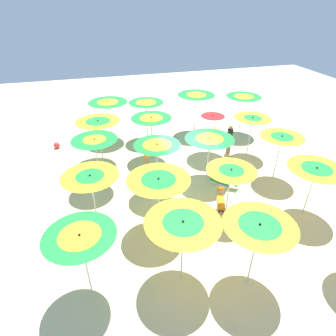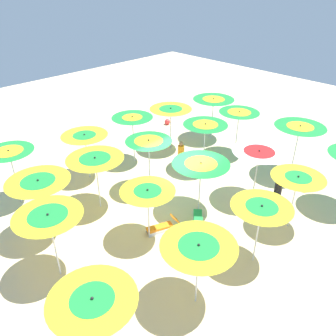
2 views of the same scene
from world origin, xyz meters
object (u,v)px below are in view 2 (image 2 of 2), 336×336
(beach_umbrella_9, at_px, (299,130))
(beachgoer_0, at_px, (181,156))
(beach_umbrella_5, at_px, (49,220))
(lounger_2, at_px, (299,180))
(beach_umbrella_2, at_px, (261,211))
(beach_umbrella_15, at_px, (9,155))
(beach_umbrella_8, at_px, (259,156))
(beach_umbrella_17, at_px, (132,121))
(beach_umbrella_7, at_px, (201,168))
(beach_umbrella_1, at_px, (198,251))
(beach_umbrella_11, at_px, (95,163))
(beach_umbrella_18, at_px, (171,112))
(beach_umbrella_12, at_px, (149,145))
(beach_umbrella_13, at_px, (205,128))
(beach_umbrella_10, at_px, (39,185))
(beach_ball, at_px, (167,122))
(beach_umbrella_16, at_px, (85,139))
(beach_umbrella_19, at_px, (213,103))
(beach_umbrella_3, at_px, (297,181))
(beach_umbrella_6, at_px, (148,195))
(beach_umbrella_0, at_px, (93,304))
(lounger_0, at_px, (198,219))
(beachgoer_1, at_px, (277,192))
(beach_umbrella_14, at_px, (239,115))
(lounger_1, at_px, (162,227))

(beach_umbrella_9, bearing_deg, beachgoer_0, -137.13)
(beach_umbrella_5, height_order, lounger_2, beach_umbrella_5)
(beach_umbrella_2, relative_size, beach_umbrella_15, 0.94)
(beach_umbrella_8, distance_m, lounger_2, 3.20)
(beach_umbrella_17, bearing_deg, beach_umbrella_7, -8.89)
(beach_umbrella_1, height_order, beach_umbrella_15, beach_umbrella_15)
(beach_umbrella_11, height_order, beach_umbrella_17, beach_umbrella_17)
(beach_umbrella_18, bearing_deg, beach_umbrella_12, -57.90)
(beach_umbrella_9, relative_size, beach_umbrella_13, 1.07)
(beach_umbrella_10, distance_m, beach_ball, 11.39)
(beach_umbrella_5, xyz_separation_m, beach_umbrella_12, (-1.59, 5.34, 0.01))
(beach_umbrella_13, xyz_separation_m, beach_umbrella_16, (-3.21, -4.44, -0.16))
(beach_umbrella_19, bearing_deg, beach_umbrella_12, -76.44)
(beach_umbrella_3, height_order, beach_umbrella_6, beach_umbrella_3)
(beach_umbrella_10, distance_m, lounger_2, 11.08)
(beach_umbrella_7, relative_size, beach_umbrella_9, 0.88)
(beach_umbrella_8, bearing_deg, beach_umbrella_0, -81.23)
(lounger_0, xyz_separation_m, lounger_2, (1.42, 5.37, -0.01))
(beach_umbrella_18, distance_m, lounger_2, 7.11)
(beachgoer_0, height_order, beach_ball, beachgoer_0)
(beach_umbrella_8, height_order, beach_umbrella_10, beach_umbrella_10)
(beach_umbrella_9, bearing_deg, beach_umbrella_2, -72.89)
(beach_umbrella_13, relative_size, beach_umbrella_15, 0.96)
(beach_umbrella_12, relative_size, beachgoer_1, 1.49)
(beach_umbrella_6, distance_m, lounger_0, 2.64)
(beach_umbrella_16, relative_size, beach_umbrella_18, 0.96)
(beach_umbrella_6, relative_size, beach_umbrella_9, 0.84)
(beach_umbrella_14, height_order, beach_ball, beach_umbrella_14)
(beach_umbrella_8, bearing_deg, beach_umbrella_10, -118.56)
(beach_umbrella_16, bearing_deg, beach_umbrella_17, 82.98)
(beach_umbrella_16, bearing_deg, beach_umbrella_11, -23.48)
(beach_umbrella_11, distance_m, lounger_0, 4.48)
(beach_umbrella_15, bearing_deg, lounger_0, 34.43)
(beach_umbrella_1, xyz_separation_m, beach_umbrella_14, (-4.70, 8.51, 0.15))
(beach_umbrella_16, bearing_deg, beach_umbrella_15, -96.19)
(beach_umbrella_6, distance_m, beach_umbrella_13, 5.61)
(beach_umbrella_7, bearing_deg, beach_umbrella_2, -14.72)
(beach_umbrella_10, xyz_separation_m, lounger_1, (2.75, 3.10, -2.01))
(lounger_0, bearing_deg, beach_ball, 10.60)
(beach_umbrella_8, height_order, lounger_2, beach_umbrella_8)
(beach_umbrella_3, distance_m, beach_umbrella_7, 3.48)
(beach_umbrella_6, bearing_deg, beach_umbrella_8, 75.21)
(beach_umbrella_0, bearing_deg, beachgoer_0, 121.68)
(beach_umbrella_7, distance_m, beach_umbrella_16, 5.55)
(beach_umbrella_10, relative_size, beach_umbrella_12, 0.99)
(beach_umbrella_9, xyz_separation_m, beach_umbrella_16, (-6.54, -6.95, -0.31))
(beach_umbrella_1, distance_m, beach_umbrella_14, 9.72)
(beach_ball, bearing_deg, beach_umbrella_10, -67.49)
(beach_umbrella_12, xyz_separation_m, beach_umbrella_19, (-1.47, 6.10, -0.07))
(beach_umbrella_14, xyz_separation_m, beachgoer_1, (4.03, -2.89, -1.30))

